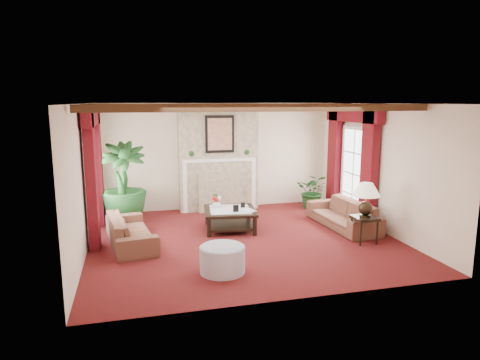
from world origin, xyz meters
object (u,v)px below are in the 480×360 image
object	(u,v)px
side_table	(364,229)
ottoman	(222,260)
coffee_table	(230,220)
sofa_left	(130,226)
sofa_right	(343,210)
potted_palm	(124,201)

from	to	relation	value
side_table	ottoman	world-z (taller)	side_table
coffee_table	side_table	bearing A→B (deg)	-24.15
sofa_left	coffee_table	xyz separation A→B (m)	(2.09, 0.48, -0.15)
sofa_left	sofa_right	world-z (taller)	sofa_right
potted_palm	sofa_right	bearing A→B (deg)	-17.60
coffee_table	ottoman	bearing A→B (deg)	-98.06
sofa_left	ottoman	xyz separation A→B (m)	(1.44, -1.79, -0.16)
sofa_right	potted_palm	size ratio (longest dim) A/B	1.09
sofa_right	potted_palm	bearing A→B (deg)	-111.30
side_table	ottoman	bearing A→B (deg)	-165.46
sofa_left	coffee_table	bearing A→B (deg)	-85.46
side_table	ottoman	xyz separation A→B (m)	(-3.02, -0.78, -0.05)
potted_palm	ottoman	world-z (taller)	potted_palm
ottoman	side_table	bearing A→B (deg)	14.54
coffee_table	side_table	xyz separation A→B (m)	(2.37, -1.48, 0.04)
sofa_right	side_table	xyz separation A→B (m)	(-0.09, -1.06, -0.13)
coffee_table	ottoman	size ratio (longest dim) A/B	1.48
sofa_right	coffee_table	bearing A→B (deg)	-103.48
ottoman	sofa_right	bearing A→B (deg)	30.63
coffee_table	ottoman	xyz separation A→B (m)	(-0.65, -2.27, -0.01)
potted_palm	coffee_table	xyz separation A→B (m)	(2.23, -1.06, -0.30)
sofa_right	ottoman	size ratio (longest dim) A/B	2.75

